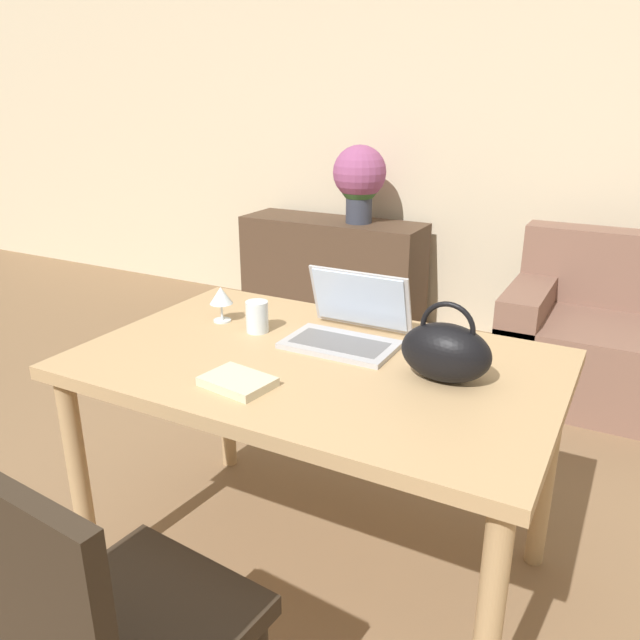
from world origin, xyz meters
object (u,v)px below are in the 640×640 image
flower_vase (360,179)px  laptop (350,323)px  chair (101,627)px  drinking_glass (257,317)px  handbag (446,351)px  wine_glass (221,297)px

flower_vase → laptop: bearing=-65.9°
chair → laptop: laptop is taller
chair → drinking_glass: size_ratio=8.75×
chair → flower_vase: flower_vase is taller
drinking_glass → handbag: size_ratio=0.42×
chair → wine_glass: (-0.40, 0.96, 0.35)m
handbag → laptop: bearing=158.0°
flower_vase → handbag: bearing=-59.8°
laptop → handbag: size_ratio=1.38×
flower_vase → drinking_glass: bearing=-73.9°
drinking_glass → flower_vase: 2.16m
flower_vase → chair: bearing=-74.4°
drinking_glass → chair: bearing=-75.5°
drinking_glass → wine_glass: bearing=171.2°
laptop → handbag: 0.38m
laptop → drinking_glass: (-0.30, -0.07, -0.01)m
chair → flower_vase: 3.16m
laptop → chair: bearing=-93.0°
drinking_glass → handbag: 0.65m
handbag → flower_vase: flower_vase is taller
drinking_glass → wine_glass: (-0.16, 0.02, 0.04)m
chair → handbag: 1.02m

